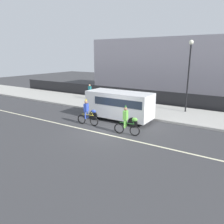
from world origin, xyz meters
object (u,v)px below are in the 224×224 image
at_px(parade_cyclist_cobalt, 88,113).
at_px(pedestrian_onlooker, 90,91).
at_px(parked_van_white, 120,104).
at_px(street_lamp_post, 189,66).
at_px(parade_cyclist_lime, 127,122).

xyz_separation_m(parade_cyclist_cobalt, pedestrian_onlooker, (-5.29, 6.96, 0.17)).
relative_size(parked_van_white, pedestrian_onlooker, 3.09).
bearing_deg(street_lamp_post, pedestrian_onlooker, -179.58).
height_order(parade_cyclist_cobalt, pedestrian_onlooker, parade_cyclist_cobalt).
relative_size(street_lamp_post, pedestrian_onlooker, 3.62).
height_order(parked_van_white, street_lamp_post, street_lamp_post).
bearing_deg(street_lamp_post, parade_cyclist_lime, -103.15).
xyz_separation_m(parade_cyclist_lime, parked_van_white, (-1.99, 2.52, 0.44)).
relative_size(parade_cyclist_cobalt, parked_van_white, 0.38).
relative_size(parade_cyclist_cobalt, pedestrian_onlooker, 1.19).
distance_m(parade_cyclist_lime, street_lamp_post, 8.12).
xyz_separation_m(parade_cyclist_lime, street_lamp_post, (1.70, 7.29, 3.15)).
height_order(street_lamp_post, pedestrian_onlooker, street_lamp_post).
bearing_deg(pedestrian_onlooker, street_lamp_post, 0.42).
bearing_deg(parade_cyclist_lime, parked_van_white, 128.22).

